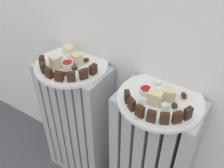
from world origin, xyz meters
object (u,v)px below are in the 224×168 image
at_px(radiator_right, 151,159).
at_px(fork, 140,108).
at_px(radiator_left, 78,123).
at_px(plate_right, 160,100).
at_px(plate_left, 72,65).
at_px(jam_bowl_left, 68,65).
at_px(jam_bowl_right, 146,90).

bearing_deg(radiator_right, fork, -114.00).
height_order(radiator_left, plate_right, plate_right).
xyz_separation_m(plate_left, jam_bowl_left, (0.00, -0.03, 0.02)).
distance_m(plate_right, jam_bowl_right, 0.06).
distance_m(radiator_left, fork, 0.49).
relative_size(radiator_right, jam_bowl_left, 13.80).
relative_size(plate_left, plate_right, 1.00).
bearing_deg(plate_right, jam_bowl_left, -175.93).
height_order(radiator_right, jam_bowl_left, jam_bowl_left).
xyz_separation_m(radiator_right, plate_left, (-0.38, 0.00, 0.33)).
distance_m(jam_bowl_left, fork, 0.34).
xyz_separation_m(jam_bowl_left, fork, (0.34, -0.05, -0.01)).
bearing_deg(jam_bowl_left, jam_bowl_right, 4.56).
bearing_deg(fork, radiator_left, 166.96).
bearing_deg(fork, jam_bowl_left, 171.12).
distance_m(radiator_left, jam_bowl_left, 0.35).
relative_size(jam_bowl_left, jam_bowl_right, 1.05).
bearing_deg(jam_bowl_left, fork, -8.88).
relative_size(plate_left, jam_bowl_left, 6.26).
height_order(radiator_left, radiator_right, same).
relative_size(radiator_right, fork, 6.85).
height_order(plate_left, jam_bowl_left, jam_bowl_left).
bearing_deg(plate_left, jam_bowl_right, -0.19).
distance_m(plate_left, fork, 0.35).
bearing_deg(plate_left, radiator_right, 0.00).
bearing_deg(plate_left, plate_right, 0.00).
xyz_separation_m(radiator_right, fork, (-0.04, -0.08, 0.34)).
relative_size(radiator_left, plate_right, 2.21).
relative_size(plate_left, jam_bowl_right, 6.56).
bearing_deg(jam_bowl_right, radiator_right, 1.14).
bearing_deg(jam_bowl_left, radiator_right, 4.07).
relative_size(plate_left, fork, 3.11).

